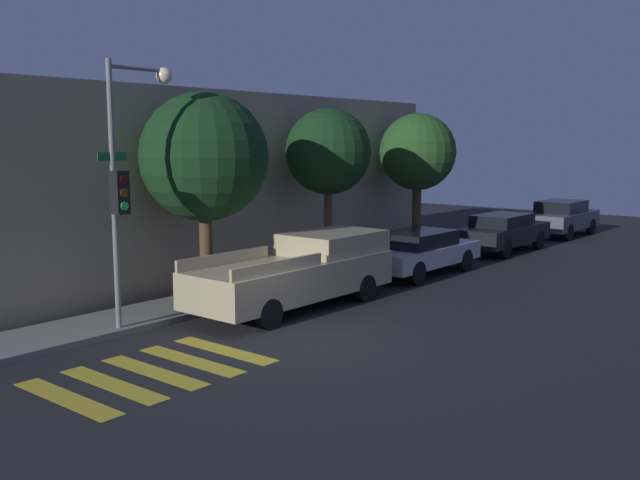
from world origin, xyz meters
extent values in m
plane|color=black|center=(0.00, 0.00, 0.00)|extent=(60.00, 60.00, 0.00)
cube|color=slate|center=(0.00, 4.13, 0.07)|extent=(26.00, 1.85, 0.14)
cube|color=gray|center=(0.00, 8.45, 2.76)|extent=(26.00, 6.00, 5.52)
cube|color=gold|center=(-4.85, 0.80, 0.00)|extent=(0.45, 2.60, 0.00)
cube|color=gold|center=(-3.99, 0.80, 0.00)|extent=(0.45, 2.60, 0.00)
cube|color=gold|center=(-3.13, 0.80, 0.00)|extent=(0.45, 2.60, 0.00)
cube|color=gold|center=(-2.26, 0.80, 0.00)|extent=(0.45, 2.60, 0.00)
cube|color=gold|center=(-1.40, 0.80, 0.00)|extent=(0.45, 2.60, 0.00)
cylinder|color=slate|center=(-2.00, 3.45, 2.89)|extent=(0.12, 0.12, 5.78)
cube|color=black|center=(-2.00, 3.24, 3.05)|extent=(0.30, 0.30, 0.90)
cylinder|color=#4C0C0C|center=(-2.00, 3.08, 3.32)|extent=(0.18, 0.02, 0.18)
cylinder|color=#593D0A|center=(-2.00, 3.08, 3.05)|extent=(0.18, 0.02, 0.18)
cylinder|color=#26E54C|center=(-2.00, 3.08, 2.78)|extent=(0.18, 0.02, 0.18)
cube|color=#19662D|center=(-2.00, 3.45, 3.79)|extent=(0.70, 0.02, 0.18)
cylinder|color=slate|center=(-1.30, 3.45, 5.63)|extent=(1.41, 0.08, 0.08)
sphere|color=#F9E5B2|center=(-0.59, 3.45, 5.53)|extent=(0.36, 0.36, 0.36)
cube|color=tan|center=(2.09, 2.10, 0.78)|extent=(5.78, 1.98, 0.86)
cube|color=tan|center=(3.68, 2.10, 1.48)|extent=(2.60, 1.82, 0.55)
cube|color=tan|center=(0.65, 2.97, 1.35)|extent=(2.89, 0.08, 0.28)
cube|color=tan|center=(0.65, 1.23, 1.35)|extent=(2.89, 0.08, 0.28)
cylinder|color=black|center=(3.89, 3.00, 0.35)|extent=(0.70, 0.22, 0.70)
cylinder|color=black|center=(3.89, 1.20, 0.35)|extent=(0.70, 0.22, 0.70)
cylinder|color=black|center=(0.30, 3.00, 0.35)|extent=(0.70, 0.22, 0.70)
cylinder|color=black|center=(0.30, 1.20, 0.35)|extent=(0.70, 0.22, 0.70)
cube|color=#B7BABF|center=(7.97, 2.10, 0.63)|extent=(4.63, 1.81, 0.55)
cube|color=black|center=(7.85, 2.10, 1.13)|extent=(2.41, 1.59, 0.46)
cylinder|color=black|center=(9.40, 2.91, 0.35)|extent=(0.70, 0.22, 0.70)
cylinder|color=black|center=(9.40, 1.29, 0.35)|extent=(0.70, 0.22, 0.70)
cylinder|color=black|center=(6.53, 2.91, 0.35)|extent=(0.70, 0.22, 0.70)
cylinder|color=black|center=(6.53, 1.29, 0.35)|extent=(0.70, 0.22, 0.70)
cube|color=black|center=(13.90, 2.10, 0.67)|extent=(4.69, 1.71, 0.64)
cube|color=black|center=(13.78, 2.10, 1.20)|extent=(2.44, 1.51, 0.43)
cylinder|color=black|center=(15.35, 2.87, 0.35)|extent=(0.70, 0.22, 0.70)
cylinder|color=black|center=(15.35, 1.33, 0.35)|extent=(0.70, 0.22, 0.70)
cylinder|color=black|center=(12.44, 2.87, 0.35)|extent=(0.70, 0.22, 0.70)
cylinder|color=black|center=(12.44, 1.33, 0.35)|extent=(0.70, 0.22, 0.70)
cube|color=#4C5156|center=(19.68, 2.10, 0.69)|extent=(4.33, 1.80, 0.69)
cube|color=black|center=(19.57, 2.10, 1.29)|extent=(2.25, 1.58, 0.51)
cylinder|color=black|center=(21.02, 2.91, 0.35)|extent=(0.70, 0.22, 0.70)
cylinder|color=black|center=(21.02, 1.29, 0.35)|extent=(0.70, 0.22, 0.70)
cylinder|color=black|center=(18.34, 2.91, 0.35)|extent=(0.70, 0.22, 0.70)
cylinder|color=black|center=(18.34, 1.29, 0.35)|extent=(0.70, 0.22, 0.70)
cylinder|color=#4C3823|center=(0.90, 3.90, 1.27)|extent=(0.32, 0.32, 2.55)
sphere|color=#143316|center=(0.90, 3.90, 3.73)|extent=(3.15, 3.15, 3.15)
cylinder|color=brown|center=(5.71, 3.90, 1.42)|extent=(0.24, 0.24, 2.84)
sphere|color=#143316|center=(5.71, 3.90, 3.80)|extent=(2.54, 2.54, 2.54)
cylinder|color=#4C3823|center=(10.68, 3.90, 1.36)|extent=(0.31, 0.31, 2.73)
sphere|color=#234C1E|center=(10.68, 3.90, 3.73)|extent=(2.67, 2.67, 2.67)
camera|label=1|loc=(-10.74, -9.35, 4.12)|focal=40.00mm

